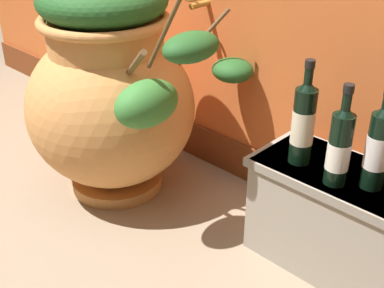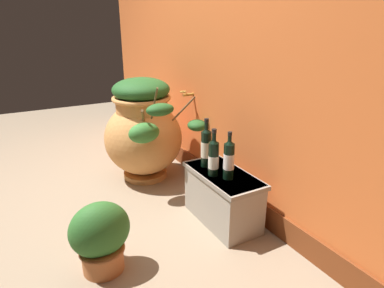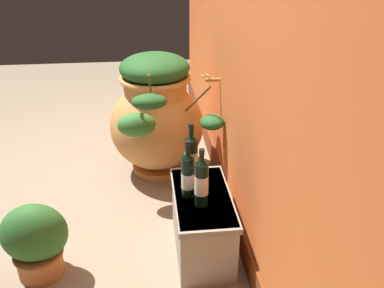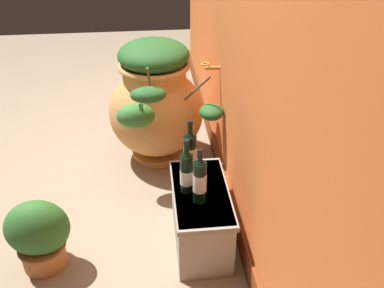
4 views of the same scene
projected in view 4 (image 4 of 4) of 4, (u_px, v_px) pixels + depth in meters
ground_plane at (61, 194)px, 2.85m from camera, size 7.00×7.00×0.00m
terracotta_urn at (156, 103)px, 3.01m from camera, size 0.90×0.76×0.89m
stone_ledge at (200, 215)px, 2.38m from camera, size 0.61×0.30×0.37m
wine_bottle_left at (187, 171)px, 2.22m from camera, size 0.07×0.07×0.32m
wine_bottle_middle at (190, 152)px, 2.34m from camera, size 0.07×0.07×0.35m
wine_bottle_right at (200, 179)px, 2.15m from camera, size 0.07×0.07×0.32m
potted_shrub at (39, 235)px, 2.23m from camera, size 0.25×0.33×0.42m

